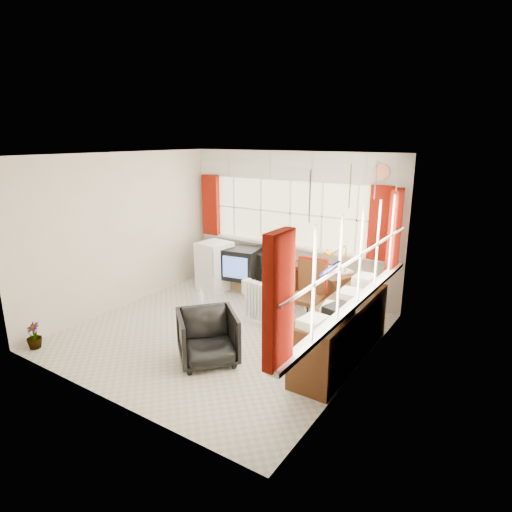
{
  "coord_description": "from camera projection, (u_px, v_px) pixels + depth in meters",
  "views": [
    {
      "loc": [
        3.5,
        -4.49,
        2.72
      ],
      "look_at": [
        0.22,
        0.55,
        1.04
      ],
      "focal_mm": 30.0,
      "sensor_mm": 36.0,
      "label": 1
    }
  ],
  "objects": [
    {
      "name": "ground",
      "position": [
        223.0,
        332.0,
        6.2
      ],
      "size": [
        4.0,
        4.0,
        0.0
      ],
      "primitive_type": "plane",
      "color": "beige",
      "rests_on": "ground"
    },
    {
      "name": "room_walls",
      "position": [
        221.0,
        230.0,
        5.8
      ],
      "size": [
        4.0,
        4.0,
        4.0
      ],
      "color": "beige",
      "rests_on": "ground"
    },
    {
      "name": "window_back",
      "position": [
        289.0,
        242.0,
        7.51
      ],
      "size": [
        3.7,
        0.12,
        3.6
      ],
      "color": "#FBEEC7",
      "rests_on": "room_walls"
    },
    {
      "name": "window_right",
      "position": [
        355.0,
        297.0,
        4.92
      ],
      "size": [
        0.12,
        3.7,
        3.6
      ],
      "color": "#FBEEC7",
      "rests_on": "room_walls"
    },
    {
      "name": "curtains",
      "position": [
        312.0,
        229.0,
        6.07
      ],
      "size": [
        3.83,
        3.83,
        1.15
      ],
      "color": "maroon",
      "rests_on": "room_walls"
    },
    {
      "name": "overhead_cabinets",
      "position": [
        320.0,
        173.0,
        5.87
      ],
      "size": [
        3.98,
        3.98,
        0.48
      ],
      "color": "white",
      "rests_on": "room_walls"
    },
    {
      "name": "desk",
      "position": [
        321.0,
        286.0,
        6.98
      ],
      "size": [
        1.31,
        1.01,
        0.71
      ],
      "color": "#502B12",
      "rests_on": "ground"
    },
    {
      "name": "desk_lamp",
      "position": [
        346.0,
        254.0,
        6.51
      ],
      "size": [
        0.17,
        0.15,
        0.47
      ],
      "color": "#E8B009",
      "rests_on": "desk"
    },
    {
      "name": "task_chair",
      "position": [
        310.0,
        293.0,
        6.13
      ],
      "size": [
        0.48,
        0.51,
        1.07
      ],
      "color": "black",
      "rests_on": "ground"
    },
    {
      "name": "office_chair",
      "position": [
        208.0,
        337.0,
        5.3
      ],
      "size": [
        1.0,
        1.0,
        0.65
      ],
      "primitive_type": "imported",
      "rotation": [
        0.0,
        0.0,
        0.85
      ],
      "color": "black",
      "rests_on": "ground"
    },
    {
      "name": "radiator",
      "position": [
        258.0,
        308.0,
        6.38
      ],
      "size": [
        0.46,
        0.25,
        0.65
      ],
      "color": "white",
      "rests_on": "ground"
    },
    {
      "name": "credenza",
      "position": [
        342.0,
        330.0,
        5.35
      ],
      "size": [
        0.5,
        2.0,
        0.85
      ],
      "color": "#502B12",
      "rests_on": "ground"
    },
    {
      "name": "file_tray",
      "position": [
        338.0,
        310.0,
        4.91
      ],
      "size": [
        0.33,
        0.37,
        0.11
      ],
      "primitive_type": "cube",
      "rotation": [
        0.0,
        0.0,
        -0.28
      ],
      "color": "black",
      "rests_on": "credenza"
    },
    {
      "name": "tv_bench",
      "position": [
        256.0,
        284.0,
        7.84
      ],
      "size": [
        1.4,
        0.5,
        0.25
      ],
      "primitive_type": "cube",
      "color": "olive",
      "rests_on": "ground"
    },
    {
      "name": "crt_tv",
      "position": [
        242.0,
        263.0,
        7.7
      ],
      "size": [
        0.69,
        0.66,
        0.55
      ],
      "color": "black",
      "rests_on": "tv_bench"
    },
    {
      "name": "hifi_stack",
      "position": [
        252.0,
        264.0,
        7.84
      ],
      "size": [
        0.67,
        0.42,
        0.48
      ],
      "color": "black",
      "rests_on": "tv_bench"
    },
    {
      "name": "mini_fridge",
      "position": [
        215.0,
        266.0,
        7.82
      ],
      "size": [
        0.59,
        0.6,
        0.89
      ],
      "color": "white",
      "rests_on": "ground"
    },
    {
      "name": "spray_bottle_a",
      "position": [
        201.0,
        297.0,
        7.1
      ],
      "size": [
        0.14,
        0.14,
        0.33
      ],
      "primitive_type": "imported",
      "rotation": [
        0.0,
        0.0,
        -0.09
      ],
      "color": "silver",
      "rests_on": "ground"
    },
    {
      "name": "spray_bottle_b",
      "position": [
        282.0,
        301.0,
        7.07
      ],
      "size": [
        0.1,
        0.1,
        0.2
      ],
      "primitive_type": "imported",
      "rotation": [
        0.0,
        0.0,
        -0.07
      ],
      "color": "#95DED2",
      "rests_on": "ground"
    },
    {
      "name": "flower_vase",
      "position": [
        34.0,
        336.0,
        5.67
      ],
      "size": [
        0.2,
        0.2,
        0.36
      ],
      "primitive_type": "imported",
      "rotation": [
        0.0,
        0.0,
        0.02
      ],
      "color": "black",
      "rests_on": "ground"
    }
  ]
}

